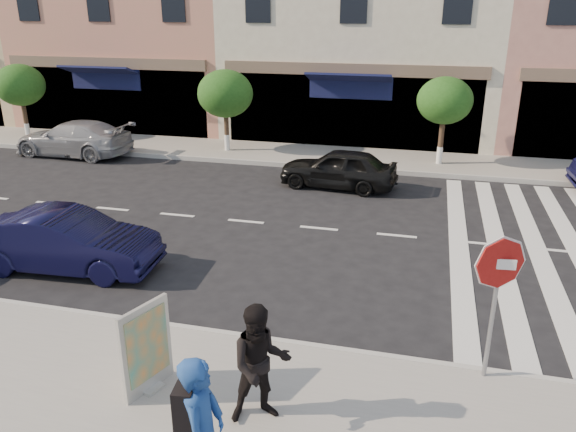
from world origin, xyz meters
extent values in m
plane|color=black|center=(0.00, 0.00, 0.00)|extent=(120.00, 120.00, 0.00)
cube|color=gray|center=(0.00, -3.75, 0.07)|extent=(60.00, 4.50, 0.15)
cube|color=gray|center=(0.00, 11.00, 0.07)|extent=(60.00, 3.00, 0.15)
cube|color=beige|center=(-0.50, 17.00, 5.50)|extent=(11.00, 9.00, 11.00)
cylinder|color=#473323|center=(-14.00, 10.80, 0.98)|extent=(0.18, 0.18, 1.65)
cylinder|color=silver|center=(-14.00, 10.80, 0.45)|extent=(0.20, 0.20, 0.60)
ellipsoid|color=#204C15|center=(-14.00, 10.80, 2.35)|extent=(2.00, 2.00, 1.70)
cylinder|color=#473323|center=(-5.00, 10.80, 0.95)|extent=(0.18, 0.18, 1.60)
cylinder|color=silver|center=(-5.00, 10.80, 0.45)|extent=(0.20, 0.20, 0.60)
ellipsoid|color=#204C15|center=(-5.00, 10.80, 2.32)|extent=(2.10, 2.10, 1.79)
cylinder|color=#473323|center=(3.00, 10.80, 1.00)|extent=(0.18, 0.18, 1.71)
cylinder|color=silver|center=(3.00, 10.80, 0.45)|extent=(0.20, 0.20, 0.60)
ellipsoid|color=#204C15|center=(3.00, 10.80, 2.38)|extent=(1.90, 1.90, 1.62)
cylinder|color=gray|center=(3.69, -1.65, 1.20)|extent=(0.07, 0.07, 2.09)
cylinder|color=white|center=(3.69, -1.66, 2.05)|extent=(0.82, 0.10, 0.82)
cylinder|color=#9E1411|center=(3.69, -1.68, 2.05)|extent=(0.76, 0.11, 0.76)
cube|color=white|center=(3.69, -1.71, 2.05)|extent=(0.43, 0.07, 0.15)
imported|color=black|center=(0.66, -3.37, 1.01)|extent=(1.04, 0.95, 1.71)
cube|color=beige|center=(-1.11, -3.19, 0.17)|extent=(0.41, 0.41, 0.04)
cube|color=beige|center=(-1.11, -3.19, 0.84)|extent=(0.36, 0.87, 1.38)
cube|color=#D88C3F|center=(-1.07, -3.20, 0.89)|extent=(0.27, 0.71, 1.06)
imported|color=black|center=(-4.85, 0.30, 0.66)|extent=(4.08, 1.65, 1.32)
imported|color=gray|center=(-10.60, 9.10, 0.67)|extent=(4.68, 2.08, 1.33)
imported|color=black|center=(-0.11, 7.60, 0.62)|extent=(3.79, 1.82, 1.25)
camera|label=1|loc=(2.55, -9.33, 5.46)|focal=35.00mm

